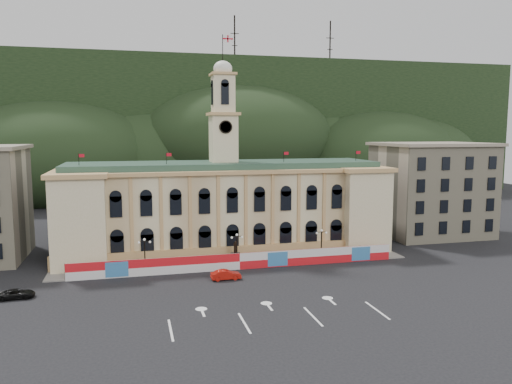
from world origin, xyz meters
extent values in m
plane|color=black|center=(0.00, 0.00, 0.00)|extent=(260.00, 260.00, 0.00)
cube|color=black|center=(0.00, 130.00, 22.00)|extent=(230.00, 70.00, 44.00)
cube|color=#595651|center=(35.00, 110.00, 30.00)|extent=(22.00, 8.00, 14.00)
cube|color=#595651|center=(-48.00, 108.00, 26.00)|extent=(16.00, 7.00, 10.00)
cylinder|color=black|center=(20.00, 115.00, 50.00)|extent=(0.50, 0.50, 20.00)
cylinder|color=black|center=(55.00, 115.00, 50.00)|extent=(0.50, 0.50, 20.00)
cube|color=beige|center=(0.00, 28.00, 7.00)|extent=(55.00, 15.00, 14.00)
cube|color=tan|center=(0.00, 20.20, 1.20)|extent=(56.00, 0.80, 2.40)
cube|color=tan|center=(0.00, 28.00, 14.30)|extent=(56.20, 16.20, 0.60)
cube|color=#2E4E3D|center=(0.00, 28.00, 15.00)|extent=(53.00, 13.00, 1.20)
cube|color=beige|center=(-23.50, 27.00, 7.00)|extent=(8.00, 17.00, 14.00)
cube|color=beige|center=(23.50, 27.00, 7.00)|extent=(8.00, 17.00, 14.00)
cube|color=beige|center=(0.00, 28.00, 19.60)|extent=(4.40, 4.40, 8.00)
cube|color=tan|center=(0.00, 28.00, 23.80)|extent=(5.20, 5.20, 0.50)
cube|color=beige|center=(0.00, 28.00, 27.10)|extent=(3.60, 3.60, 6.50)
cube|color=tan|center=(0.00, 28.00, 30.50)|extent=(4.20, 4.20, 0.40)
cylinder|color=black|center=(0.00, 25.70, 21.60)|extent=(2.20, 0.20, 2.20)
ellipsoid|color=silver|center=(0.00, 28.00, 31.40)|extent=(3.20, 3.20, 2.72)
cylinder|color=black|center=(0.00, 28.00, 34.60)|extent=(0.12, 0.12, 5.00)
cube|color=white|center=(0.90, 28.00, 36.40)|extent=(1.80, 0.04, 1.20)
cube|color=red|center=(0.90, 27.97, 36.40)|extent=(1.80, 0.02, 0.22)
cube|color=red|center=(0.90, 27.97, 36.40)|extent=(0.22, 0.02, 1.20)
cube|color=#BDB292|center=(43.00, 31.00, 9.00)|extent=(20.00, 16.00, 18.00)
cube|color=gray|center=(43.00, 31.00, 18.30)|extent=(21.00, 17.00, 0.60)
cube|color=red|center=(0.00, 15.00, 1.25)|extent=(50.00, 0.25, 2.50)
cube|color=teal|center=(-18.00, 14.86, 1.25)|extent=(3.20, 0.05, 2.20)
cube|color=teal|center=(6.00, 14.86, 1.25)|extent=(3.20, 0.05, 2.20)
cube|color=teal|center=(20.00, 14.86, 1.25)|extent=(3.20, 0.05, 2.20)
cube|color=slate|center=(0.00, 17.75, 0.08)|extent=(56.00, 5.50, 0.16)
cube|color=#595651|center=(0.00, 18.00, 0.90)|extent=(1.40, 1.40, 1.80)
cylinder|color=black|center=(0.00, 18.00, 2.60)|extent=(0.60, 0.60, 1.60)
sphere|color=black|center=(0.00, 18.00, 3.50)|extent=(0.44, 0.44, 0.44)
cylinder|color=black|center=(-14.00, 17.00, 0.15)|extent=(0.44, 0.44, 0.30)
cylinder|color=black|center=(-14.00, 17.00, 2.40)|extent=(0.18, 0.18, 4.80)
cube|color=black|center=(-14.00, 17.00, 4.70)|extent=(1.60, 0.08, 0.08)
sphere|color=silver|center=(-14.80, 17.00, 4.55)|extent=(0.36, 0.36, 0.36)
sphere|color=silver|center=(-13.20, 17.00, 4.55)|extent=(0.36, 0.36, 0.36)
sphere|color=silver|center=(-14.00, 17.00, 4.95)|extent=(0.40, 0.40, 0.40)
cylinder|color=black|center=(0.00, 17.00, 0.15)|extent=(0.44, 0.44, 0.30)
cylinder|color=black|center=(0.00, 17.00, 2.40)|extent=(0.18, 0.18, 4.80)
cube|color=black|center=(0.00, 17.00, 4.70)|extent=(1.60, 0.08, 0.08)
sphere|color=silver|center=(-0.80, 17.00, 4.55)|extent=(0.36, 0.36, 0.36)
sphere|color=silver|center=(0.80, 17.00, 4.55)|extent=(0.36, 0.36, 0.36)
sphere|color=silver|center=(0.00, 17.00, 4.95)|extent=(0.40, 0.40, 0.40)
cylinder|color=black|center=(14.00, 17.00, 0.15)|extent=(0.44, 0.44, 0.30)
cylinder|color=black|center=(14.00, 17.00, 2.40)|extent=(0.18, 0.18, 4.80)
cube|color=black|center=(14.00, 17.00, 4.70)|extent=(1.60, 0.08, 0.08)
sphere|color=silver|center=(13.20, 17.00, 4.55)|extent=(0.36, 0.36, 0.36)
sphere|color=silver|center=(14.80, 17.00, 4.55)|extent=(0.36, 0.36, 0.36)
sphere|color=silver|center=(14.00, 17.00, 4.95)|extent=(0.40, 0.40, 0.40)
imported|color=#A5140B|center=(-3.01, 10.30, 0.71)|extent=(1.58, 4.31, 1.41)
imported|color=black|center=(-30.00, 8.80, 0.60)|extent=(2.41, 4.51, 1.20)
camera|label=1|loc=(-15.49, -57.26, 20.97)|focal=35.00mm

